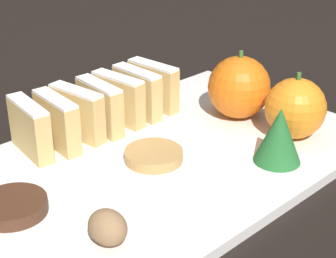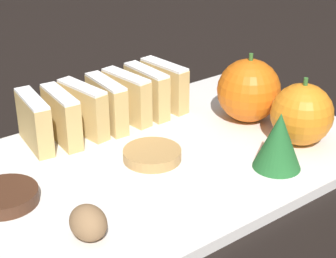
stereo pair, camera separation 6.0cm
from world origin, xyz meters
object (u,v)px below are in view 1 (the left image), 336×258
orange_near (295,108)px  chocolate_cookie (13,206)px  walnut (108,227)px  orange_far (239,87)px

orange_near → chocolate_cookie: (-0.09, -0.32, -0.03)m
walnut → chocolate_cookie: walnut is taller
orange_far → walnut: bearing=-72.3°
orange_near → chocolate_cookie: orange_near is taller
orange_near → walnut: bearing=-88.4°
orange_far → orange_near: bearing=2.3°
orange_near → walnut: 0.28m
orange_far → walnut: (0.09, -0.28, -0.02)m
chocolate_cookie → walnut: bearing=20.2°
orange_near → walnut: (0.01, -0.28, -0.02)m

